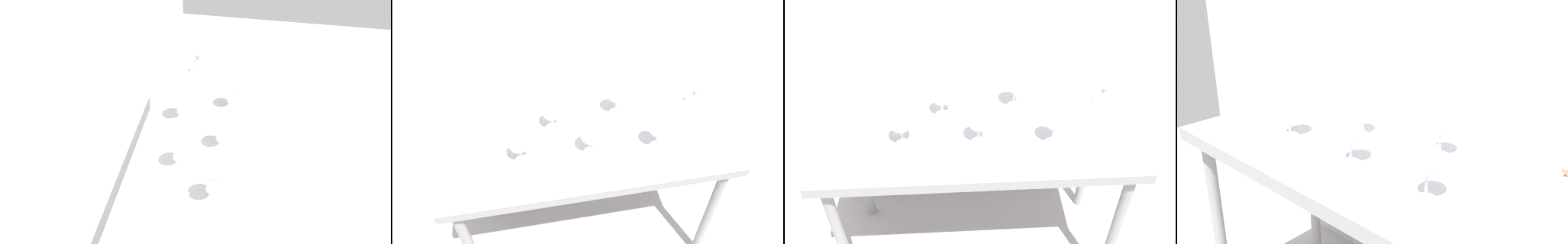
# 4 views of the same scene
# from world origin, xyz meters

# --- Properties ---
(ground_plane) EXTENTS (6.00, 6.00, 0.00)m
(ground_plane) POSITION_xyz_m (0.00, 0.00, 0.00)
(ground_plane) COLOR #9E9994
(back_wall) EXTENTS (3.80, 0.04, 2.60)m
(back_wall) POSITION_xyz_m (0.00, 0.49, 1.30)
(back_wall) COLOR silver
(back_wall) RESTS_ON ground_plane
(steel_counter) EXTENTS (1.40, 0.65, 0.90)m
(steel_counter) POSITION_xyz_m (0.00, -0.01, 0.79)
(steel_counter) COLOR gray
(steel_counter) RESTS_ON ground_plane
(wine_glass_near_center) EXTENTS (0.09, 0.09, 0.16)m
(wine_glass_near_center) POSITION_xyz_m (-0.00, -0.10, 1.01)
(wine_glass_near_center) COLOR white
(wine_glass_near_center) RESTS_ON steel_counter
(wine_glass_near_right) EXTENTS (0.08, 0.08, 0.17)m
(wine_glass_near_right) POSITION_xyz_m (0.31, -0.12, 1.02)
(wine_glass_near_right) COLOR white
(wine_glass_near_right) RESTS_ON steel_counter
(wine_glass_far_right) EXTENTS (0.09, 0.09, 0.17)m
(wine_glass_far_right) POSITION_xyz_m (0.18, 0.14, 1.02)
(wine_glass_far_right) COLOR white
(wine_glass_far_right) RESTS_ON steel_counter
(wine_glass_far_left) EXTENTS (0.09, 0.09, 0.16)m
(wine_glass_far_left) POSITION_xyz_m (-0.15, 0.09, 1.01)
(wine_glass_far_left) COLOR white
(wine_glass_far_left) RESTS_ON steel_counter
(wine_glass_near_left) EXTENTS (0.09, 0.09, 0.17)m
(wine_glass_near_left) POSITION_xyz_m (-0.32, -0.09, 1.02)
(wine_glass_near_left) COLOR white
(wine_glass_near_left) RESTS_ON steel_counter
(tasting_sheet_upper) EXTENTS (0.24, 0.30, 0.00)m
(tasting_sheet_upper) POSITION_xyz_m (-0.37, 0.15, 0.90)
(tasting_sheet_upper) COLOR white
(tasting_sheet_upper) RESTS_ON steel_counter
(tasting_sheet_lower) EXTENTS (0.21, 0.29, 0.00)m
(tasting_sheet_lower) POSITION_xyz_m (-0.16, -0.08, 0.90)
(tasting_sheet_lower) COLOR white
(tasting_sheet_lower) RESTS_ON steel_counter
(decanter_funnel) EXTENTS (0.10, 0.10, 0.13)m
(decanter_funnel) POSITION_xyz_m (0.59, 0.12, 0.94)
(decanter_funnel) COLOR #B3B3B3
(decanter_funnel) RESTS_ON steel_counter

